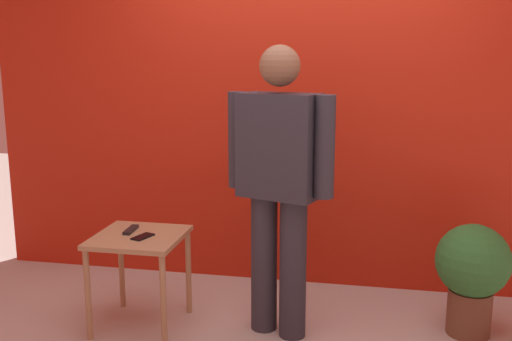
{
  "coord_description": "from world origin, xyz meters",
  "views": [
    {
      "loc": [
        0.48,
        -2.79,
        1.66
      ],
      "look_at": [
        -0.19,
        0.55,
        0.98
      ],
      "focal_mm": 39.95,
      "sensor_mm": 36.0,
      "label": 1
    }
  ],
  "objects_px": {
    "side_table": "(139,249)",
    "cell_phone": "(143,237)",
    "standing_person": "(279,178)",
    "tv_remote": "(131,230)",
    "potted_plant": "(472,270)"
  },
  "relations": [
    {
      "from": "tv_remote",
      "to": "potted_plant",
      "type": "distance_m",
      "value": 2.09
    },
    {
      "from": "standing_person",
      "to": "tv_remote",
      "type": "relative_size",
      "value": 10.16
    },
    {
      "from": "side_table",
      "to": "cell_phone",
      "type": "xyz_separation_m",
      "value": [
        0.04,
        -0.04,
        0.1
      ]
    },
    {
      "from": "side_table",
      "to": "tv_remote",
      "type": "xyz_separation_m",
      "value": [
        -0.08,
        0.06,
        0.1
      ]
    },
    {
      "from": "cell_phone",
      "to": "potted_plant",
      "type": "xyz_separation_m",
      "value": [
        1.95,
        0.33,
        -0.19
      ]
    },
    {
      "from": "standing_person",
      "to": "cell_phone",
      "type": "bearing_deg",
      "value": -171.03
    },
    {
      "from": "standing_person",
      "to": "side_table",
      "type": "distance_m",
      "value": 0.97
    },
    {
      "from": "tv_remote",
      "to": "side_table",
      "type": "bearing_deg",
      "value": -40.56
    },
    {
      "from": "side_table",
      "to": "potted_plant",
      "type": "bearing_deg",
      "value": 8.05
    },
    {
      "from": "standing_person",
      "to": "tv_remote",
      "type": "bearing_deg",
      "value": -178.49
    },
    {
      "from": "potted_plant",
      "to": "standing_person",
      "type": "bearing_deg",
      "value": -170.13
    },
    {
      "from": "standing_person",
      "to": "side_table",
      "type": "relative_size",
      "value": 2.91
    },
    {
      "from": "cell_phone",
      "to": "tv_remote",
      "type": "height_order",
      "value": "tv_remote"
    },
    {
      "from": "cell_phone",
      "to": "tv_remote",
      "type": "xyz_separation_m",
      "value": [
        -0.12,
        0.1,
        0.01
      ]
    },
    {
      "from": "standing_person",
      "to": "potted_plant",
      "type": "xyz_separation_m",
      "value": [
        1.14,
        0.2,
        -0.56
      ]
    }
  ]
}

